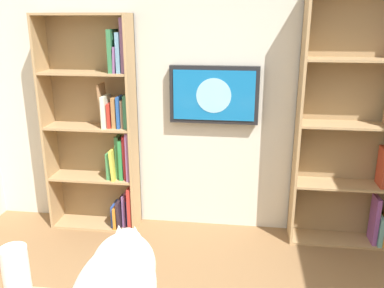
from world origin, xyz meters
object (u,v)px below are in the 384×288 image
at_px(bookshelf_right, 102,131).
at_px(paper_towel_roll, 17,277).
at_px(wall_mounted_tv, 214,95).
at_px(bookshelf_left, 367,131).

bearing_deg(bookshelf_right, paper_towel_roll, 99.87).
bearing_deg(wall_mounted_tv, bookshelf_right, 4.61).
bearing_deg(bookshelf_left, paper_towel_roll, 47.16).
distance_m(bookshelf_right, wall_mounted_tv, 1.07).
xyz_separation_m(bookshelf_left, paper_towel_roll, (1.94, 2.09, -0.13)).
xyz_separation_m(bookshelf_right, wall_mounted_tv, (-1.01, -0.08, 0.34)).
bearing_deg(paper_towel_roll, bookshelf_left, -132.84).
bearing_deg(bookshelf_left, wall_mounted_tv, -3.47).
distance_m(wall_mounted_tv, paper_towel_roll, 2.30).
height_order(wall_mounted_tv, paper_towel_roll, wall_mounted_tv).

